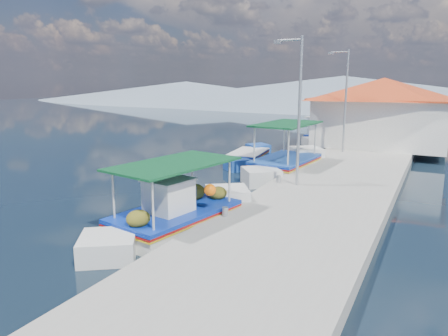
% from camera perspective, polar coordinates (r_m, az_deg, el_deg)
% --- Properties ---
extents(ground, '(160.00, 160.00, 0.00)m').
position_cam_1_polar(ground, '(18.24, -6.20, -3.54)').
color(ground, black).
rests_on(ground, ground).
extents(quay, '(5.00, 44.00, 0.50)m').
position_cam_1_polar(quay, '(21.49, 16.29, -0.88)').
color(quay, gray).
rests_on(quay, ground).
extents(bollards, '(0.20, 17.20, 0.30)m').
position_cam_1_polar(bollards, '(21.18, 10.39, 0.33)').
color(bollards, '#A5A8AD').
rests_on(bollards, quay).
extents(main_caique, '(3.07, 7.50, 2.51)m').
position_cam_1_polar(main_caique, '(13.96, -6.38, -6.40)').
color(main_caique, silver).
rests_on(main_caique, ground).
extents(caique_green_canopy, '(2.76, 7.77, 2.92)m').
position_cam_1_polar(caique_green_canopy, '(22.26, 8.34, 0.41)').
color(caique_green_canopy, silver).
rests_on(caique_green_canopy, ground).
extents(caique_blue_hull, '(2.17, 5.78, 1.04)m').
position_cam_1_polar(caique_blue_hull, '(24.80, 3.37, 1.34)').
color(caique_blue_hull, '#1A46A0').
rests_on(caique_blue_hull, ground).
extents(caique_far, '(2.28, 6.29, 2.22)m').
position_cam_1_polar(caique_far, '(34.01, 13.28, 4.18)').
color(caique_far, silver).
rests_on(caique_far, ground).
extents(harbor_building, '(10.49, 10.49, 4.40)m').
position_cam_1_polar(harbor_building, '(29.91, 20.55, 7.26)').
color(harbor_building, white).
rests_on(harbor_building, quay).
extents(lamp_post_near, '(1.21, 0.14, 6.00)m').
position_cam_1_polar(lamp_post_near, '(17.46, 9.86, 8.50)').
color(lamp_post_near, '#A5A8AD').
rests_on(lamp_post_near, quay).
extents(lamp_post_far, '(1.21, 0.14, 6.00)m').
position_cam_1_polar(lamp_post_far, '(26.18, 15.91, 9.35)').
color(lamp_post_far, '#A5A8AD').
rests_on(lamp_post_far, quay).
extents(mountain_ridge, '(171.40, 96.00, 5.50)m').
position_cam_1_polar(mountain_ridge, '(70.76, 24.95, 8.66)').
color(mountain_ridge, slate).
rests_on(mountain_ridge, ground).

